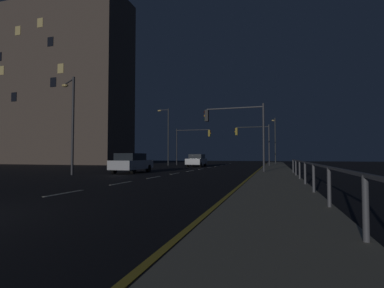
# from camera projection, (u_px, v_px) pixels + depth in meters

# --- Properties ---
(ground_plane) EXTENTS (112.00, 112.00, 0.00)m
(ground_plane) POSITION_uv_depth(u_px,v_px,m) (177.00, 173.00, 22.42)
(ground_plane) COLOR black
(ground_plane) RESTS_ON ground
(sidewalk_right) EXTENTS (2.72, 77.00, 0.14)m
(sidewalk_right) POSITION_uv_depth(u_px,v_px,m) (276.00, 174.00, 20.34)
(sidewalk_right) COLOR gray
(sidewalk_right) RESTS_ON ground
(lane_markings_center) EXTENTS (0.14, 50.00, 0.01)m
(lane_markings_center) POSITION_uv_depth(u_px,v_px,m) (190.00, 171.00, 25.78)
(lane_markings_center) COLOR silver
(lane_markings_center) RESTS_ON ground
(lane_edge_line) EXTENTS (0.14, 53.00, 0.01)m
(lane_edge_line) POSITION_uv_depth(u_px,v_px,m) (257.00, 171.00, 25.59)
(lane_edge_line) COLOR gold
(lane_edge_line) RESTS_ON ground
(car) EXTENTS (1.91, 4.44, 1.57)m
(car) POSITION_uv_depth(u_px,v_px,m) (132.00, 163.00, 22.86)
(car) COLOR silver
(car) RESTS_ON ground
(car_oncoming) EXTENTS (1.98, 4.46, 1.57)m
(car_oncoming) POSITION_uv_depth(u_px,v_px,m) (197.00, 160.00, 35.99)
(car_oncoming) COLOR silver
(car_oncoming) RESTS_ON ground
(traffic_light_near_left) EXTENTS (4.91, 0.38, 5.34)m
(traffic_light_near_left) POSITION_uv_depth(u_px,v_px,m) (236.00, 124.00, 22.96)
(traffic_light_near_left) COLOR #38383D
(traffic_light_near_left) RESTS_ON sidewalk_right
(traffic_light_far_right) EXTENTS (5.29, 0.39, 5.43)m
(traffic_light_far_right) POSITION_uv_depth(u_px,v_px,m) (192.00, 139.00, 42.07)
(traffic_light_far_right) COLOR #38383D
(traffic_light_far_right) RESTS_ON ground
(traffic_light_far_center) EXTENTS (4.40, 0.34, 5.16)m
(traffic_light_far_center) POSITION_uv_depth(u_px,v_px,m) (253.00, 137.00, 36.35)
(traffic_light_far_center) COLOR #38383D
(traffic_light_far_center) RESTS_ON sidewalk_right
(street_lamp_across_street) EXTENTS (0.62, 1.57, 7.30)m
(street_lamp_across_street) POSITION_uv_depth(u_px,v_px,m) (275.00, 136.00, 45.80)
(street_lamp_across_street) COLOR #2D3033
(street_lamp_across_street) RESTS_ON sidewalk_right
(street_lamp_mid_block) EXTENTS (1.66, 0.46, 8.09)m
(street_lamp_mid_block) POSITION_uv_depth(u_px,v_px,m) (167.00, 132.00, 40.68)
(street_lamp_mid_block) COLOR #2D3033
(street_lamp_mid_block) RESTS_ON ground
(street_lamp_corner) EXTENTS (2.07, 1.39, 7.11)m
(street_lamp_corner) POSITION_uv_depth(u_px,v_px,m) (71.00, 116.00, 20.93)
(street_lamp_corner) COLOR #38383D
(street_lamp_corner) RESTS_ON ground
(barrier_fence) EXTENTS (0.09, 20.38, 0.98)m
(barrier_fence) POSITION_uv_depth(u_px,v_px,m) (309.00, 169.00, 11.06)
(barrier_fence) COLOR #59595E
(barrier_fence) RESTS_ON sidewalk_right
(building_distant) EXTENTS (24.61, 8.41, 27.53)m
(building_distant) POSITION_uv_depth(u_px,v_px,m) (60.00, 84.00, 49.39)
(building_distant) COLOR brown
(building_distant) RESTS_ON ground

